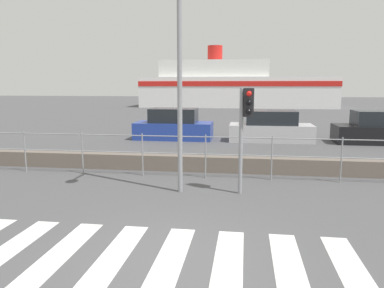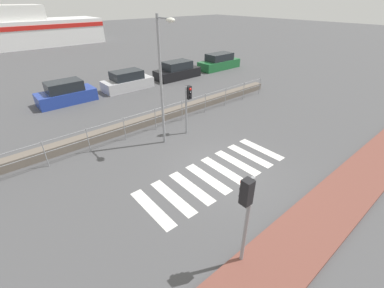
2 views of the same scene
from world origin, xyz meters
name	(u,v)px [view 2 (image 2 of 2)]	position (x,y,z in m)	size (l,w,h in m)	color
ground_plane	(223,170)	(0.00, 0.00, 0.00)	(160.00, 160.00, 0.00)	#4C4C4F
sidewalk_brick	(314,225)	(0.00, -4.10, 0.06)	(24.00, 1.80, 0.12)	brown
crosswalk	(215,174)	(-0.44, 0.00, 0.00)	(6.75, 2.40, 0.01)	silver
seawall	(148,120)	(0.00, 6.06, 0.24)	(20.89, 0.55, 0.49)	#6B6056
harbor_fence	(155,116)	(0.00, 5.18, 0.83)	(18.84, 0.04, 1.27)	gray
traffic_light_near	(246,205)	(-2.91, -3.38, 2.18)	(0.34, 0.32, 2.97)	gray
traffic_light_far	(188,99)	(1.13, 3.71, 1.92)	(0.34, 0.32, 2.61)	gray
streetlamp	(163,71)	(-0.48, 3.45, 3.69)	(0.32, 1.18, 5.94)	gray
ferry_boat	(13,30)	(-0.56, 41.14, 2.37)	(22.88, 7.09, 7.35)	white
parked_car_blue	(66,94)	(-2.41, 12.81, 0.65)	(3.81, 1.72, 1.52)	#233D9E
parked_car_silver	(127,81)	(2.34, 12.81, 0.62)	(3.93, 1.72, 1.46)	#BCBCC1
parked_car_black	(177,71)	(7.37, 12.81, 0.64)	(4.20, 1.79, 1.50)	black
parked_car_green	(219,62)	(12.81, 12.81, 0.65)	(4.58, 1.73, 1.54)	#1E6633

